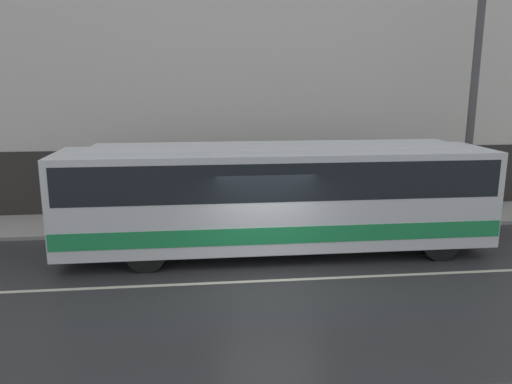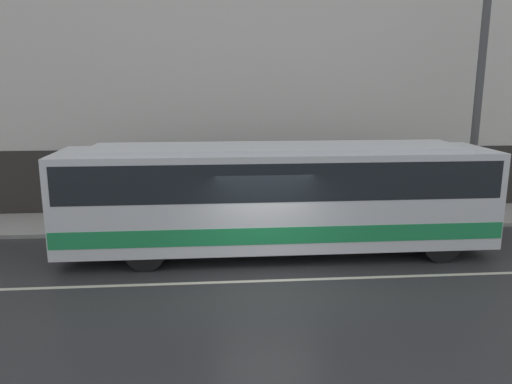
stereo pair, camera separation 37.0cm
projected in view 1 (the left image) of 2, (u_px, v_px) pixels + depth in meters
The scene contains 7 objects.
ground_plane at pixel (270, 281), 12.30m from camera, with size 60.00×60.00×0.00m, color #2D2D30.
sidewalk at pixel (249, 220), 17.51m from camera, with size 60.00×2.76×0.12m.
building_facade at pixel (244, 86), 18.00m from camera, with size 60.00×0.35×9.62m.
lane_stripe at pixel (270, 281), 12.30m from camera, with size 54.00×0.14×0.01m.
transit_bus at pixel (277, 193), 14.00m from camera, with size 11.95×2.57×3.09m.
utility_pole_near at pixel (474, 87), 16.44m from camera, with size 0.25×0.25×8.99m.
pedestrian_waiting at pixel (269, 194), 17.75m from camera, with size 0.36×0.36×1.64m.
Camera 1 is at (-1.61, -11.43, 4.80)m, focal length 35.00 mm.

